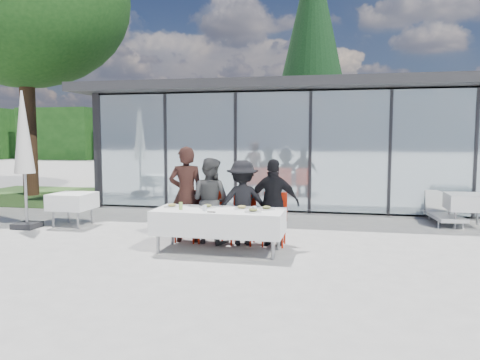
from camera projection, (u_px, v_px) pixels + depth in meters
name	position (u px, v px, depth m)	size (l,w,h in m)	color
ground	(236.00, 250.00, 8.33)	(90.00, 90.00, 0.00)	#A3A09B
pavilion	(347.00, 132.00, 15.66)	(14.80, 8.80, 3.44)	gray
treeline	(290.00, 134.00, 35.79)	(62.50, 2.00, 4.40)	black
dining_table	(219.00, 221.00, 8.16)	(2.26, 0.96, 0.75)	white
diner_a	(186.00, 194.00, 8.91)	(0.67, 0.67, 1.83)	black
diner_chair_a	(188.00, 213.00, 9.06)	(0.44, 0.44, 0.97)	#B01F0B
diner_b	(210.00, 201.00, 8.83)	(0.79, 0.79, 1.62)	#454545
diner_chair_b	(212.00, 214.00, 8.96)	(0.44, 0.44, 0.97)	#B01F0B
diner_c	(242.00, 203.00, 8.70)	(1.02, 1.02, 1.58)	black
diner_chair_c	(244.00, 215.00, 8.83)	(0.44, 0.44, 0.97)	#B01F0B
diner_d	(274.00, 203.00, 8.57)	(0.94, 0.94, 1.61)	black
diner_chair_d	(275.00, 216.00, 8.71)	(0.44, 0.44, 0.97)	#B01F0B
plate_a	(172.00, 206.00, 8.40)	(0.29, 0.29, 0.07)	silver
plate_b	(207.00, 206.00, 8.33)	(0.29, 0.29, 0.07)	silver
plate_c	(242.00, 208.00, 8.18)	(0.29, 0.29, 0.07)	silver
plate_d	(266.00, 208.00, 8.12)	(0.29, 0.29, 0.07)	silver
plate_extra	(253.00, 211.00, 7.85)	(0.29, 0.29, 0.07)	silver
juice_bottle	(181.00, 206.00, 8.11)	(0.06, 0.06, 0.13)	#87B049
drinking_glasses	(229.00, 209.00, 7.92)	(0.92, 0.13, 0.10)	silver
folded_eyeglasses	(211.00, 212.00, 7.82)	(0.14, 0.03, 0.01)	black
spare_table_left	(73.00, 201.00, 10.54)	(0.86, 0.86, 0.74)	white
spare_table_right	(467.00, 202.00, 10.42)	(0.86, 0.86, 0.74)	white
market_umbrella	(23.00, 140.00, 10.14)	(0.50, 0.50, 3.00)	black
lounger	(443.00, 212.00, 10.90)	(0.74, 1.39, 0.72)	silver
deciduous_tree	(23.00, 0.00, 15.33)	(7.04, 6.40, 9.38)	#382316
conifer_tree	(312.00, 44.00, 20.31)	(4.00, 4.00, 10.50)	#382316
grass_patch	(32.00, 195.00, 15.94)	(5.00, 5.00, 0.02)	#385926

